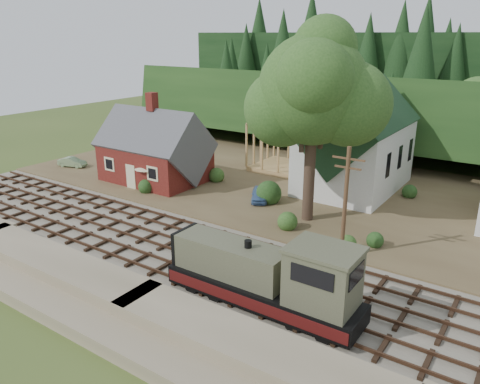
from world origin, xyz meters
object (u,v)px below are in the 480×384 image
Objects in this scene: car_green at (72,162)px; patio_set at (147,167)px; locomotive at (269,278)px; car_blue at (259,194)px.

car_green is 13.24m from patio_set.
car_green is at bearing 160.01° from locomotive.
locomotive reaches higher than car_blue.
locomotive is 3.21× the size of car_blue.
patio_set is at bearing 151.38° from locomotive.
locomotive is 23.35m from patio_set.
patio_set reaches higher than car_green.
locomotive is 17.58m from car_blue.
car_blue reaches higher than car_green.
car_green is at bearing 175.47° from patio_set.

